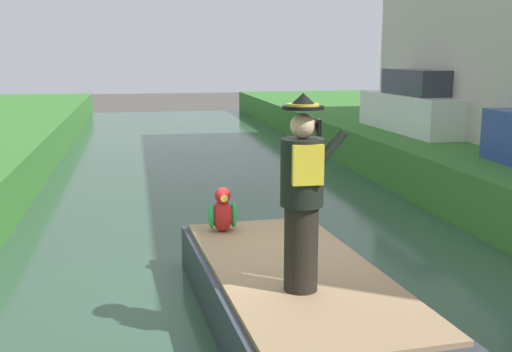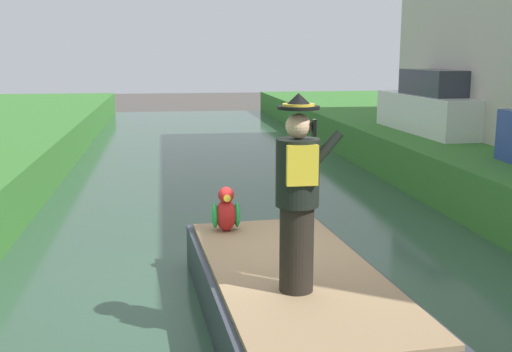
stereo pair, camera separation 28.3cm
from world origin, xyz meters
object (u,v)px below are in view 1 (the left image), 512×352
Objects in this scene: boat at (295,296)px; parrot_plush at (222,212)px; parked_car_white at (424,105)px; person_pirate at (302,194)px.

parrot_plush reaches higher than boat.
boat is at bearing -123.26° from parked_car_white.
parrot_plush is 0.14× the size of parked_car_white.
parked_car_white reaches higher than boat.
person_pirate reaches higher than parked_car_white.
boat is 9.90m from parked_car_white.
parrot_plush is at bearing 109.92° from boat.
boat is 1.06× the size of parked_car_white.
person_pirate is at bearing -99.28° from boat.
parked_car_white is at bearing 48.46° from parrot_plush.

